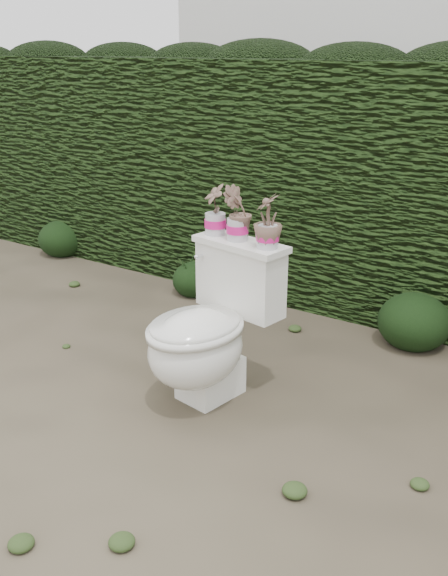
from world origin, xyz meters
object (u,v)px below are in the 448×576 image
Objects in this scene: toilet at (207,333)px; potted_plant_left at (215,211)px; potted_plant_right at (268,223)px; potted_plant_center at (237,215)px.

potted_plant_left reaches higher than toilet.
toilet is at bearing -29.36° from potted_plant_left.
potted_plant_right is at bearing 24.68° from potted_plant_left.
potted_plant_center is 1.04× the size of potted_plant_right.
potted_plant_left is (-0.13, 0.27, 0.54)m from toilet.
potted_plant_center is at bearing -126.62° from potted_plant_right.
toilet is 0.62m from potted_plant_left.
potted_plant_center is at bearing 24.68° from potted_plant_left.
toilet is 3.01× the size of potted_plant_center.
toilet is 3.17× the size of potted_plant_left.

